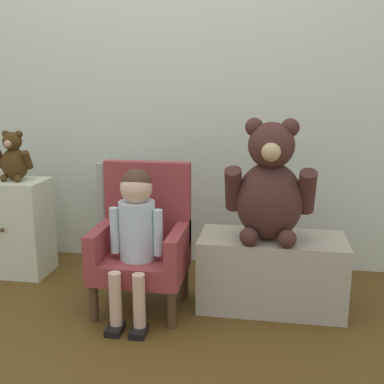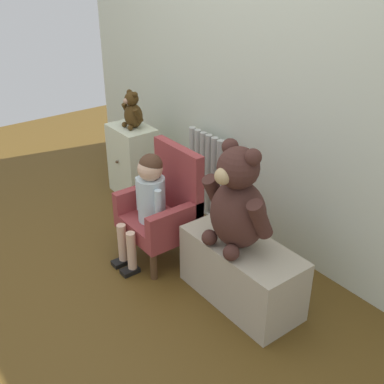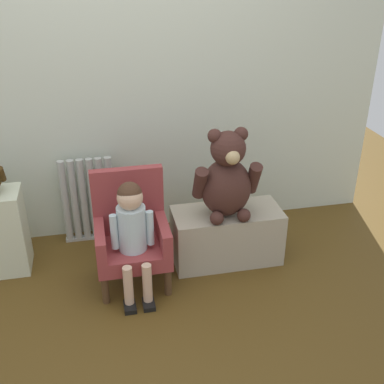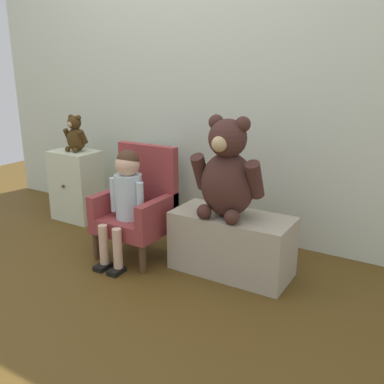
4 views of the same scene
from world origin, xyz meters
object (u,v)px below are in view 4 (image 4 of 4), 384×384
at_px(child_armchair, 138,206).
at_px(low_bench, 232,244).
at_px(large_teddy_bear, 227,173).
at_px(small_dresser, 77,185).
at_px(small_teddy_bear, 76,135).
at_px(child_figure, 126,191).
at_px(radiator, 155,185).

relative_size(child_armchair, low_bench, 1.01).
height_order(child_armchair, large_teddy_bear, large_teddy_bear).
height_order(small_dresser, child_armchair, child_armchair).
bearing_deg(small_teddy_bear, low_bench, -8.02).
xyz_separation_m(child_figure, small_teddy_bear, (-0.82, 0.40, 0.22)).
bearing_deg(small_teddy_bear, child_armchair, -19.12).
xyz_separation_m(low_bench, small_teddy_bear, (-1.45, 0.20, 0.50)).
height_order(small_dresser, child_figure, child_figure).
height_order(large_teddy_bear, small_teddy_bear, large_teddy_bear).
relative_size(small_dresser, small_teddy_bear, 1.98).
bearing_deg(low_bench, small_dresser, 172.51).
xyz_separation_m(small_dresser, child_armchair, (0.84, -0.27, 0.05)).
bearing_deg(child_armchair, radiator, 115.29).
distance_m(low_bench, small_teddy_bear, 1.54).
xyz_separation_m(child_figure, large_teddy_bear, (0.61, 0.16, 0.16)).
relative_size(low_bench, large_teddy_bear, 1.23).
relative_size(child_figure, large_teddy_bear, 1.23).
height_order(radiator, small_dresser, radiator).
xyz_separation_m(radiator, child_figure, (0.25, -0.64, 0.15)).
height_order(low_bench, small_teddy_bear, small_teddy_bear).
bearing_deg(child_figure, low_bench, 17.01).
bearing_deg(child_armchair, child_figure, -90.00).
bearing_deg(small_dresser, child_armchair, -18.02).
bearing_deg(radiator, child_armchair, -64.71).
distance_m(small_dresser, low_bench, 1.48).
height_order(child_figure, small_teddy_bear, small_teddy_bear).
bearing_deg(large_teddy_bear, low_bench, 56.55).
xyz_separation_m(radiator, child_armchair, (0.25, -0.53, 0.02)).
bearing_deg(low_bench, large_teddy_bear, -123.45).
relative_size(radiator, small_teddy_bear, 2.22).
distance_m(radiator, child_figure, 0.71).
xyz_separation_m(small_dresser, large_teddy_bear, (1.44, -0.23, 0.34)).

